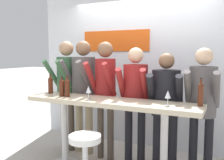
# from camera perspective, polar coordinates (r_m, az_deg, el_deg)

# --- Properties ---
(back_wall) EXTENTS (3.92, 0.12, 2.67)m
(back_wall) POSITION_cam_1_polar(r_m,az_deg,el_deg) (4.32, 6.66, 2.66)
(back_wall) COLOR silver
(back_wall) RESTS_ON ground_plane
(tasting_table) EXTENTS (2.32, 0.49, 1.00)m
(tasting_table) POSITION_cam_1_polar(r_m,az_deg,el_deg) (3.26, -0.57, -7.60)
(tasting_table) COLOR beige
(tasting_table) RESTS_ON ground_plane
(bar_stool) EXTENTS (0.37, 0.37, 0.70)m
(bar_stool) POSITION_cam_1_polar(r_m,az_deg,el_deg) (2.88, -6.15, -16.95)
(bar_stool) COLOR silver
(bar_stool) RESTS_ON ground_plane
(person_far_left) EXTENTS (0.44, 0.57, 1.79)m
(person_far_left) POSITION_cam_1_polar(r_m,az_deg,el_deg) (4.12, -10.38, -0.47)
(person_far_left) COLOR #473D33
(person_far_left) RESTS_ON ground_plane
(person_left) EXTENTS (0.48, 0.59, 1.79)m
(person_left) POSITION_cam_1_polar(r_m,az_deg,el_deg) (3.94, -6.61, -0.95)
(person_left) COLOR gray
(person_left) RESTS_ON ground_plane
(person_center_left) EXTENTS (0.37, 0.51, 1.76)m
(person_center_left) POSITION_cam_1_polar(r_m,az_deg,el_deg) (3.67, -1.59, -1.34)
(person_center_left) COLOR #473D33
(person_center_left) RESTS_ON ground_plane
(person_center) EXTENTS (0.45, 0.56, 1.67)m
(person_center) POSITION_cam_1_polar(r_m,az_deg,el_deg) (3.53, 5.31, -2.92)
(person_center) COLOR black
(person_center) RESTS_ON ground_plane
(person_center_right) EXTENTS (0.49, 0.57, 1.60)m
(person_center_right) POSITION_cam_1_polar(r_m,az_deg,el_deg) (3.42, 12.16, -4.34)
(person_center_right) COLOR black
(person_center_right) RESTS_ON ground_plane
(person_right) EXTENTS (0.42, 0.52, 1.66)m
(person_right) POSITION_cam_1_polar(r_m,az_deg,el_deg) (3.37, 19.97, -3.83)
(person_right) COLOR black
(person_right) RESTS_ON ground_plane
(wine_bottle_0) EXTENTS (0.07, 0.07, 0.30)m
(wine_bottle_0) POSITION_cam_1_polar(r_m,az_deg,el_deg) (3.83, -13.89, -0.97)
(wine_bottle_0) COLOR #4C1E0F
(wine_bottle_0) RESTS_ON tasting_table
(wine_bottle_1) EXTENTS (0.07, 0.07, 0.30)m
(wine_bottle_1) POSITION_cam_1_polar(r_m,az_deg,el_deg) (3.48, -10.21, -1.57)
(wine_bottle_1) COLOR #4C1E0F
(wine_bottle_1) RESTS_ON tasting_table
(wine_bottle_2) EXTENTS (0.07, 0.07, 0.28)m
(wine_bottle_2) POSITION_cam_1_polar(r_m,az_deg,el_deg) (3.54, -11.39, -1.59)
(wine_bottle_2) COLOR #4C1E0F
(wine_bottle_2) RESTS_ON tasting_table
(wine_bottle_3) EXTENTS (0.06, 0.06, 0.33)m
(wine_bottle_3) POSITION_cam_1_polar(r_m,az_deg,el_deg) (2.99, 19.61, -2.91)
(wine_bottle_3) COLOR #4C1E0F
(wine_bottle_3) RESTS_ON tasting_table
(wine_glass_0) EXTENTS (0.07, 0.07, 0.18)m
(wine_glass_0) POSITION_cam_1_polar(r_m,az_deg,el_deg) (3.23, -5.41, -2.30)
(wine_glass_0) COLOR silver
(wine_glass_0) RESTS_ON tasting_table
(wine_glass_1) EXTENTS (0.07, 0.07, 0.18)m
(wine_glass_1) POSITION_cam_1_polar(r_m,az_deg,el_deg) (2.91, 12.65, -3.33)
(wine_glass_1) COLOR silver
(wine_glass_1) RESTS_ON tasting_table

